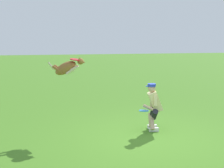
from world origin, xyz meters
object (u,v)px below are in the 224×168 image
person (154,105)px  frisbee_held (144,111)px  frisbee_flying (75,60)px  dog (67,68)px

person → frisbee_held: bearing=38.4°
frisbee_flying → person: bearing=170.5°
person → frisbee_flying: (2.10, -0.35, 1.25)m
person → dog: bearing=-3.7°
person → frisbee_flying: 2.47m
dog → frisbee_held: dog is taller
dog → frisbee_flying: 0.32m
person → frisbee_held: 0.40m
dog → frisbee_held: size_ratio=3.95×
person → frisbee_flying: bearing=-2.5°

